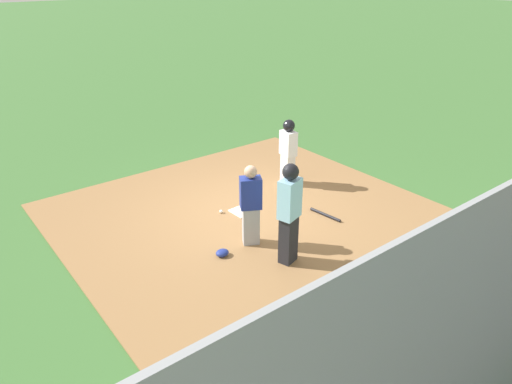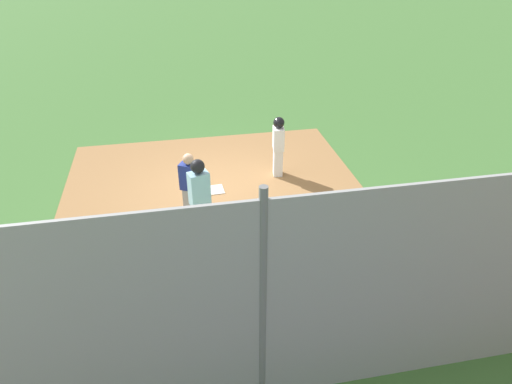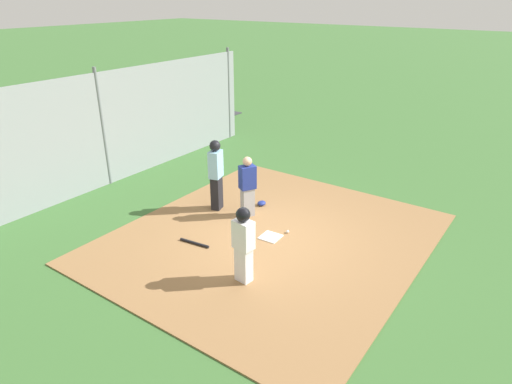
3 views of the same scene
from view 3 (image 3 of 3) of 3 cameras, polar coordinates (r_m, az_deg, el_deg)
ground_plane at (r=10.36m, az=1.85°, el=-5.89°), size 140.00×140.00×0.00m
dirt_infield at (r=10.35m, az=1.85°, el=-5.82°), size 7.20×6.40×0.03m
home_plate at (r=10.34m, az=1.86°, el=-5.70°), size 0.46×0.46×0.02m
catcher at (r=10.99m, az=-1.08°, el=0.77°), size 0.46×0.41×1.55m
umpire at (r=11.33m, az=-5.09°, el=2.38°), size 0.44×0.36×1.84m
runner at (r=8.46m, az=-1.60°, el=-6.18°), size 0.30×0.41×1.56m
baseball_bat at (r=10.15m, az=-7.81°, el=-6.41°), size 0.15×0.75×0.06m
catcher_mask at (r=11.82m, az=0.72°, el=-1.43°), size 0.24×0.20×0.12m
baseball at (r=10.52m, az=4.03°, el=-5.03°), size 0.07×0.07×0.07m
backstop_fence at (r=13.47m, az=-18.83°, el=7.38°), size 12.00×0.10×3.35m
parking_lot at (r=17.61m, az=-27.00°, el=4.33°), size 18.00×5.20×0.04m
parked_car_white at (r=20.59m, az=-12.05°, el=10.68°), size 4.33×2.16×1.28m
parked_car_blue at (r=17.03m, az=-28.42°, el=5.56°), size 4.41×2.37×1.28m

